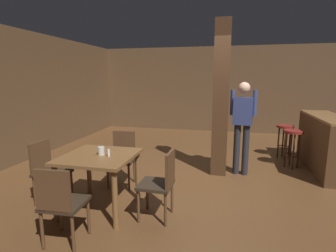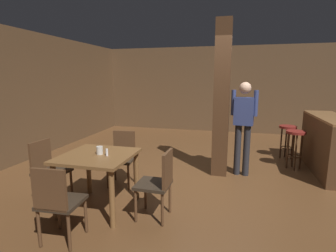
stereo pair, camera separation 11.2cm
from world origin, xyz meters
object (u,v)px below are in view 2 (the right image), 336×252
object	(u,v)px
chair_south	(57,200)
chair_west	(48,168)
bar_counter	(324,144)
chair_east	(159,181)
salt_shaker	(107,152)
bar_stool_mid	(287,134)
napkin_cup	(100,150)
bar_stool_near	(295,140)
chair_north	(122,155)
dining_table	(98,164)
standing_person	(243,122)

from	to	relation	value
chair_south	chair_west	size ratio (longest dim) A/B	1.00
bar_counter	chair_east	bearing A→B (deg)	-136.24
salt_shaker	bar_stool_mid	distance (m)	4.19
chair_south	bar_stool_mid	xyz separation A→B (m)	(2.93, 3.95, 0.06)
chair_east	napkin_cup	world-z (taller)	chair_east
bar_stool_near	bar_counter	bearing A→B (deg)	-3.31
chair_east	bar_counter	bearing A→B (deg)	43.76
chair_west	bar_stool_mid	xyz separation A→B (m)	(3.74, 3.09, 0.06)
chair_north	bar_stool_mid	world-z (taller)	chair_north
chair_north	bar_stool_mid	xyz separation A→B (m)	(2.96, 2.24, 0.06)
chair_south	chair_north	xyz separation A→B (m)	(-0.03, 1.71, 0.00)
dining_table	bar_stool_mid	size ratio (longest dim) A/B	1.25
chair_south	bar_counter	size ratio (longest dim) A/B	0.47
chair_east	napkin_cup	bearing A→B (deg)	175.84
dining_table	chair_south	world-z (taller)	chair_south
chair_west	salt_shaker	bearing A→B (deg)	-3.02
chair_east	bar_counter	size ratio (longest dim) A/B	0.47
chair_north	bar_counter	distance (m)	3.80
chair_south	chair_west	bearing A→B (deg)	133.50
bar_stool_near	chair_north	bearing A→B (deg)	-152.50
standing_person	bar_stool_near	size ratio (longest dim) A/B	2.24
chair_north	salt_shaker	world-z (taller)	chair_north
chair_south	standing_person	distance (m)	3.33
dining_table	chair_west	world-z (taller)	chair_west
salt_shaker	chair_south	bearing A→B (deg)	-102.26
standing_person	bar_stool_mid	size ratio (longest dim) A/B	2.30
chair_west	salt_shaker	distance (m)	1.04
bar_counter	bar_stool_near	distance (m)	0.50
standing_person	napkin_cup	bearing A→B (deg)	-136.32
bar_counter	standing_person	bearing A→B (deg)	-159.07
dining_table	bar_counter	bearing A→B (deg)	35.05
standing_person	bar_stool_mid	distance (m)	1.68
bar_counter	bar_stool_mid	size ratio (longest dim) A/B	2.53
dining_table	bar_stool_near	xyz separation A→B (m)	(2.94, 2.44, -0.06)
chair_north	salt_shaker	bearing A→B (deg)	-77.56
chair_east	standing_person	bearing A→B (deg)	60.79
chair_south	bar_counter	xyz separation A→B (m)	(3.45, 3.24, 0.04)
dining_table	bar_stool_near	world-z (taller)	dining_table
chair_west	napkin_cup	bearing A→B (deg)	-0.47
salt_shaker	bar_stool_mid	size ratio (longest dim) A/B	0.13
chair_north	chair_east	xyz separation A→B (m)	(0.92, -0.93, 0.00)
chair_north	chair_west	xyz separation A→B (m)	(-0.79, -0.86, 0.00)
dining_table	salt_shaker	distance (m)	0.24
chair_east	chair_north	bearing A→B (deg)	134.81
chair_west	dining_table	bearing A→B (deg)	-1.90
chair_west	bar_stool_mid	bearing A→B (deg)	39.55
salt_shaker	chair_east	bearing A→B (deg)	-1.32
chair_west	bar_stool_mid	size ratio (longest dim) A/B	1.19
chair_east	salt_shaker	world-z (taller)	chair_east
napkin_cup	salt_shaker	size ratio (longest dim) A/B	1.12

